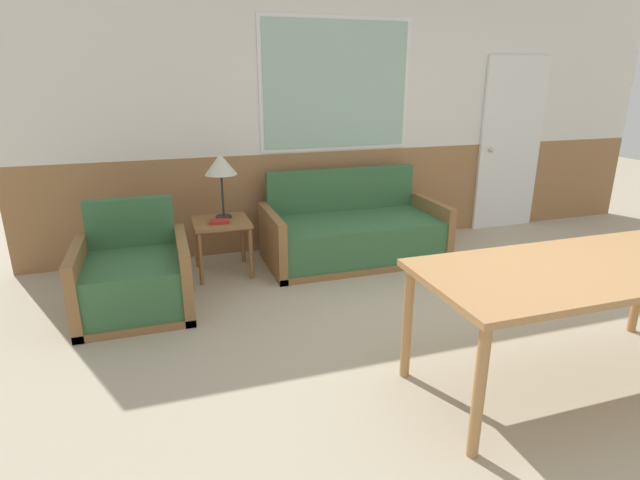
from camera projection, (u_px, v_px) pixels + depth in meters
name	position (u px, v px, depth m)	size (l,w,h in m)	color
ground_plane	(512.00, 351.00, 3.42)	(16.00, 16.00, 0.00)	#B2A58C
wall_back	(366.00, 117.00, 5.36)	(7.20, 0.09, 2.70)	#996B42
couch	(353.00, 235.00, 5.07)	(1.78, 0.89, 0.87)	olive
armchair	(134.00, 280.00, 3.95)	(0.86, 0.86, 0.84)	olive
side_table	(222.00, 230.00, 4.66)	(0.51, 0.51, 0.52)	olive
table_lamp	(221.00, 166.00, 4.57)	(0.30, 0.30, 0.61)	#262628
book_stack	(219.00, 221.00, 4.55)	(0.19, 0.13, 0.03)	#B22823
dining_table	(585.00, 277.00, 2.88)	(1.99, 0.85, 0.77)	#B27F4C
entry_door	(510.00, 145.00, 5.97)	(0.84, 0.09, 2.02)	white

